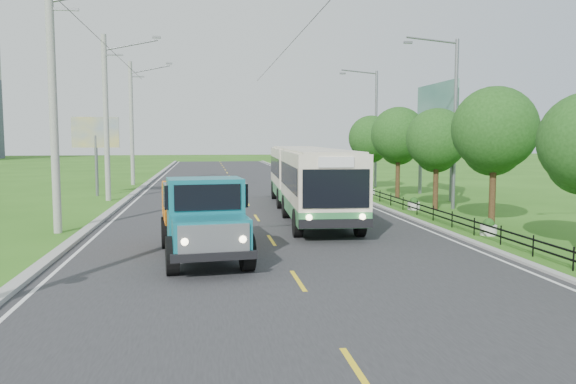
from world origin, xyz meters
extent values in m
plane|color=#2B5E16|center=(0.00, 0.00, 0.00)|extent=(240.00, 240.00, 0.00)
cube|color=#28282B|center=(0.00, 20.00, 0.01)|extent=(14.00, 120.00, 0.02)
cube|color=#9E9E99|center=(-7.20, 20.00, 0.07)|extent=(0.40, 120.00, 0.15)
cube|color=#9E9E99|center=(7.15, 20.00, 0.05)|extent=(0.30, 120.00, 0.10)
cube|color=silver|center=(-6.65, 20.00, 0.02)|extent=(0.12, 120.00, 0.00)
cube|color=silver|center=(6.65, 20.00, 0.02)|extent=(0.12, 120.00, 0.00)
cube|color=yellow|center=(0.00, 0.00, 0.02)|extent=(0.12, 2.20, 0.00)
cube|color=black|center=(8.00, 14.00, 0.30)|extent=(0.04, 40.00, 0.60)
cylinder|color=gray|center=(-8.30, 9.00, 5.00)|extent=(0.32, 0.32, 10.00)
cube|color=slate|center=(-7.80, 9.00, 8.80)|extent=(1.20, 0.10, 0.10)
cylinder|color=gray|center=(-8.30, 21.00, 5.00)|extent=(0.32, 0.32, 10.00)
cube|color=slate|center=(-7.80, 21.00, 8.80)|extent=(1.20, 0.10, 0.10)
cube|color=slate|center=(-5.20, 21.00, 9.90)|extent=(0.50, 0.18, 0.12)
cylinder|color=gray|center=(-8.30, 33.00, 5.00)|extent=(0.32, 0.32, 10.00)
cube|color=slate|center=(-7.80, 33.00, 8.80)|extent=(1.20, 0.10, 0.10)
cube|color=slate|center=(-5.20, 33.00, 9.90)|extent=(0.50, 0.18, 0.12)
cylinder|color=#382314|center=(9.80, 8.00, 1.68)|extent=(0.28, 0.28, 3.36)
sphere|color=#1A4313|center=(9.80, 8.00, 4.20)|extent=(3.60, 3.60, 3.60)
sphere|color=#1A4313|center=(10.00, 8.50, 3.48)|extent=(2.64, 2.64, 2.64)
cylinder|color=#382314|center=(9.80, 14.00, 1.51)|extent=(0.28, 0.28, 3.02)
sphere|color=#1A4313|center=(9.80, 14.00, 3.78)|extent=(3.24, 3.24, 3.24)
sphere|color=#1A4313|center=(10.00, 14.50, 3.13)|extent=(2.38, 2.38, 2.38)
cylinder|color=#382314|center=(9.80, 20.00, 1.62)|extent=(0.28, 0.28, 3.25)
sphere|color=#1A4313|center=(9.80, 20.00, 4.06)|extent=(3.48, 3.48, 3.48)
sphere|color=#1A4313|center=(10.00, 20.50, 3.36)|extent=(2.55, 2.55, 2.55)
cylinder|color=#382314|center=(9.80, 26.00, 1.54)|extent=(0.28, 0.28, 3.08)
sphere|color=#1A4313|center=(9.80, 26.00, 3.85)|extent=(3.30, 3.30, 3.30)
sphere|color=#1A4313|center=(10.00, 26.50, 3.19)|extent=(2.42, 2.42, 2.42)
cylinder|color=slate|center=(10.80, 14.00, 4.50)|extent=(0.20, 0.20, 9.00)
cylinder|color=slate|center=(9.40, 14.00, 8.90)|extent=(2.80, 0.10, 0.34)
cube|color=slate|center=(8.10, 14.00, 8.75)|extent=(0.45, 0.16, 0.12)
cylinder|color=slate|center=(10.80, 28.00, 4.50)|extent=(0.20, 0.20, 9.00)
cylinder|color=slate|center=(9.40, 28.00, 8.90)|extent=(2.80, 0.10, 0.34)
cube|color=slate|center=(8.10, 28.00, 8.75)|extent=(0.45, 0.16, 0.12)
cylinder|color=silver|center=(8.60, 6.00, 0.20)|extent=(0.64, 0.64, 0.40)
sphere|color=#1A4313|center=(8.60, 6.00, 0.45)|extent=(0.44, 0.44, 0.44)
cylinder|color=silver|center=(8.60, 14.00, 0.20)|extent=(0.64, 0.64, 0.40)
sphere|color=#1A4313|center=(8.60, 14.00, 0.45)|extent=(0.44, 0.44, 0.44)
cylinder|color=silver|center=(8.60, 22.00, 0.20)|extent=(0.64, 0.64, 0.40)
sphere|color=#1A4313|center=(8.60, 22.00, 0.45)|extent=(0.44, 0.44, 0.44)
cylinder|color=slate|center=(-9.50, 24.00, 2.00)|extent=(0.20, 0.20, 4.00)
cube|color=yellow|center=(-9.50, 24.00, 4.20)|extent=(3.00, 0.15, 2.00)
cylinder|color=slate|center=(12.30, 17.50, 2.50)|extent=(0.24, 0.24, 5.00)
cylinder|color=slate|center=(12.30, 22.50, 2.50)|extent=(0.24, 0.24, 5.00)
cube|color=#144C47|center=(12.30, 20.00, 5.80)|extent=(0.20, 6.00, 3.00)
cube|color=#338045|center=(2.43, 9.02, 0.85)|extent=(3.14, 8.19, 0.59)
cube|color=beige|center=(2.43, 9.02, 2.18)|extent=(3.14, 8.19, 2.07)
cube|color=black|center=(2.43, 9.02, 2.19)|extent=(3.15, 7.55, 1.02)
cube|color=#338045|center=(2.95, 17.85, 0.85)|extent=(3.11, 7.65, 0.59)
cube|color=beige|center=(2.95, 17.85, 2.18)|extent=(3.11, 7.65, 2.07)
cube|color=black|center=(2.95, 17.85, 2.19)|extent=(3.12, 7.01, 1.02)
cube|color=#4C4C4C|center=(2.70, 13.57, 1.89)|extent=(2.58, 1.22, 2.55)
cube|color=black|center=(2.20, 4.98, 2.01)|extent=(2.41, 0.20, 1.39)
cylinder|color=black|center=(1.08, 6.57, 0.56)|extent=(0.41, 1.13, 1.12)
cylinder|color=black|center=(3.50, 6.43, 0.56)|extent=(0.41, 1.13, 1.12)
cylinder|color=black|center=(1.38, 11.82, 0.56)|extent=(0.41, 1.13, 1.12)
cylinder|color=black|center=(3.80, 11.68, 0.56)|extent=(0.41, 1.13, 1.12)
cylinder|color=black|center=(1.59, 15.46, 0.56)|extent=(0.41, 1.13, 1.12)
cylinder|color=black|center=(4.01, 15.32, 0.56)|extent=(0.41, 1.13, 1.12)
cylinder|color=black|center=(1.88, 20.39, 0.56)|extent=(0.41, 1.13, 1.12)
cylinder|color=black|center=(4.30, 20.25, 0.56)|extent=(0.41, 1.13, 1.12)
cube|color=#146B78|center=(-2.27, 1.07, 1.10)|extent=(2.23, 1.61, 1.00)
cube|color=#146B78|center=(-2.43, 2.56, 1.60)|extent=(2.35, 1.82, 2.00)
cube|color=black|center=(-2.43, 2.56, 2.10)|extent=(2.54, 1.54, 0.70)
cube|color=black|center=(-2.51, 3.36, 0.65)|extent=(1.61, 6.07, 0.25)
cube|color=orange|center=(-2.68, 5.05, 1.65)|extent=(2.60, 3.22, 1.30)
cylinder|color=black|center=(-3.34, 1.16, 0.55)|extent=(0.46, 1.13, 1.10)
cylinder|color=black|center=(-1.25, 1.38, 0.55)|extent=(0.46, 1.13, 1.10)
cylinder|color=black|center=(-3.75, 5.14, 0.55)|extent=(0.46, 1.13, 1.10)
cylinder|color=black|center=(-1.66, 5.36, 0.55)|extent=(0.46, 1.13, 1.10)
camera|label=1|loc=(-2.40, -14.42, 3.78)|focal=35.00mm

